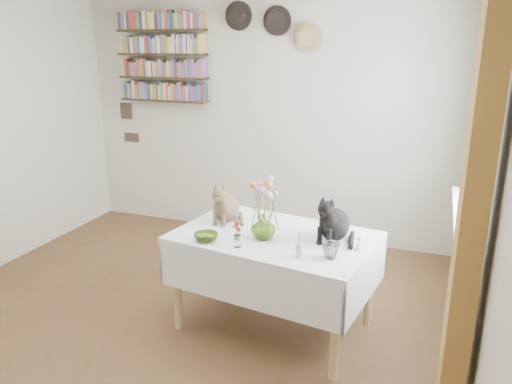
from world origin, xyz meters
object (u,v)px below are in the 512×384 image
at_px(black_cat, 335,216).
at_px(bookshelf_unit, 163,58).
at_px(tabby_cat, 226,200).
at_px(flower_vase, 264,227).
at_px(dining_table, 274,258).

bearing_deg(black_cat, bookshelf_unit, 161.23).
xyz_separation_m(tabby_cat, flower_vase, (0.38, -0.25, -0.07)).
bearing_deg(tabby_cat, bookshelf_unit, 132.39).
xyz_separation_m(tabby_cat, bookshelf_unit, (-1.38, 1.54, 0.97)).
height_order(black_cat, flower_vase, black_cat).
bearing_deg(flower_vase, tabby_cat, 147.00).
relative_size(tabby_cat, bookshelf_unit, 0.31).
height_order(dining_table, bookshelf_unit, bookshelf_unit).
bearing_deg(dining_table, flower_vase, -119.38).
xyz_separation_m(dining_table, tabby_cat, (-0.43, 0.16, 0.33)).
relative_size(tabby_cat, flower_vase, 1.81).
distance_m(tabby_cat, bookshelf_unit, 2.28).
height_order(black_cat, bookshelf_unit, bookshelf_unit).
bearing_deg(flower_vase, bookshelf_unit, 134.55).
relative_size(dining_table, black_cat, 4.39).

